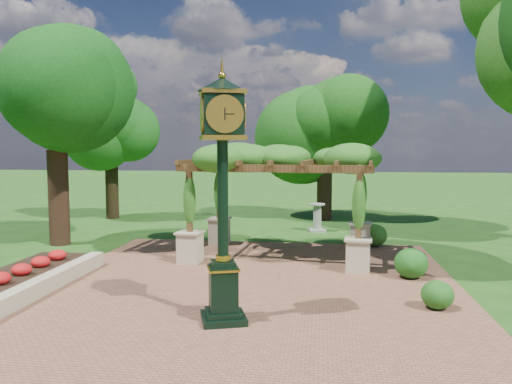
# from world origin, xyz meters

# --- Properties ---
(ground) EXTENTS (120.00, 120.00, 0.00)m
(ground) POSITION_xyz_m (0.00, 0.00, 0.00)
(ground) COLOR #1E4714
(ground) RESTS_ON ground
(brick_plaza) EXTENTS (10.00, 12.00, 0.04)m
(brick_plaza) POSITION_xyz_m (0.00, 1.00, 0.02)
(brick_plaza) COLOR brown
(brick_plaza) RESTS_ON ground
(border_wall) EXTENTS (0.35, 5.00, 0.40)m
(border_wall) POSITION_xyz_m (-4.60, 0.50, 0.20)
(border_wall) COLOR #C6B793
(border_wall) RESTS_ON ground
(flower_bed) EXTENTS (1.50, 5.00, 0.36)m
(flower_bed) POSITION_xyz_m (-5.50, 0.50, 0.18)
(flower_bed) COLOR red
(flower_bed) RESTS_ON ground
(pedestal_clock) EXTENTS (1.16, 1.16, 4.68)m
(pedestal_clock) POSITION_xyz_m (-0.15, -1.10, 2.80)
(pedestal_clock) COLOR black
(pedestal_clock) RESTS_ON brick_plaza
(pergola) EXTENTS (5.80, 3.95, 3.46)m
(pergola) POSITION_xyz_m (0.43, 4.78, 2.84)
(pergola) COLOR #C6B493
(pergola) RESTS_ON brick_plaza
(sundial) EXTENTS (0.72, 0.72, 1.13)m
(sundial) POSITION_xyz_m (1.52, 9.64, 0.50)
(sundial) COLOR #9B9A92
(sundial) RESTS_ON ground
(shrub_front) EXTENTS (0.86, 0.86, 0.59)m
(shrub_front) POSITION_xyz_m (4.06, 0.20, 0.34)
(shrub_front) COLOR #1E5217
(shrub_front) RESTS_ON brick_plaza
(shrub_mid) EXTENTS (1.05, 1.05, 0.76)m
(shrub_mid) POSITION_xyz_m (3.95, 2.64, 0.42)
(shrub_mid) COLOR #1C5317
(shrub_mid) RESTS_ON brick_plaza
(shrub_back) EXTENTS (1.05, 1.05, 0.75)m
(shrub_back) POSITION_xyz_m (3.46, 6.72, 0.42)
(shrub_back) COLOR #33681E
(shrub_back) RESTS_ON brick_plaza
(tree_west_near) EXTENTS (3.94, 3.94, 8.43)m
(tree_west_near) POSITION_xyz_m (-7.28, 5.80, 5.77)
(tree_west_near) COLOR #382016
(tree_west_near) RESTS_ON ground
(tree_west_far) EXTENTS (3.04, 3.04, 7.16)m
(tree_west_far) POSITION_xyz_m (-8.14, 12.15, 4.89)
(tree_west_far) COLOR black
(tree_west_far) RESTS_ON ground
(tree_north) EXTENTS (4.04, 4.04, 7.06)m
(tree_north) POSITION_xyz_m (1.80, 13.00, 4.84)
(tree_north) COLOR #341F14
(tree_north) RESTS_ON ground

